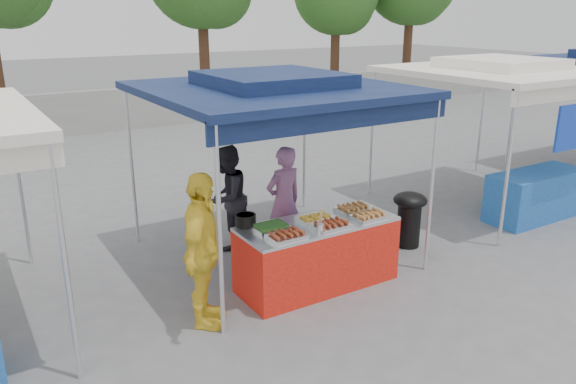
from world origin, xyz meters
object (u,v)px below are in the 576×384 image
cooking_pot (246,220)px  wok_burner (409,214)px  vendor_woman (284,202)px  helper_man (227,198)px  customer_person (202,251)px  vendor_table (317,254)px

cooking_pot → wok_burner: cooking_pot is taller
vendor_woman → helper_man: bearing=-56.2°
helper_man → customer_person: 2.15m
customer_person → wok_burner: bearing=-46.5°
vendor_table → wok_burner: bearing=10.1°
vendor_table → cooking_pot: bearing=156.1°
cooking_pot → vendor_woman: vendor_woman is taller
vendor_woman → helper_man: size_ratio=1.04×
cooking_pot → vendor_woman: bearing=35.2°
wok_burner → vendor_woman: bearing=153.9°
wok_burner → customer_person: size_ratio=0.47×
helper_man → customer_person: bearing=21.2°
vendor_woman → cooking_pot: bearing=28.9°
wok_burner → vendor_table: bearing=-174.2°
helper_man → vendor_table: bearing=68.1°
vendor_table → cooking_pot: 1.02m
vendor_table → cooking_pot: (-0.81, 0.36, 0.50)m
wok_burner → helper_man: bearing=145.1°
vendor_table → helper_man: helper_man is taller
cooking_pot → wok_burner: bearing=-0.6°
cooking_pot → helper_man: bearing=73.6°
vendor_table → cooking_pot: size_ratio=7.96×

